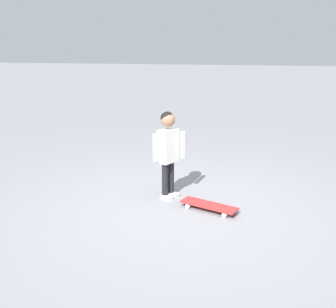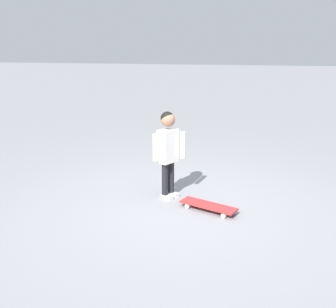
% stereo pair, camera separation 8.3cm
% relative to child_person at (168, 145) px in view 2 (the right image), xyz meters
% --- Properties ---
extents(ground_plane, '(50.00, 50.00, 0.00)m').
position_rel_child_person_xyz_m(ground_plane, '(0.35, 0.24, -0.66)').
color(ground_plane, gray).
extents(child_person, '(0.28, 0.36, 1.06)m').
position_rel_child_person_xyz_m(child_person, '(0.00, 0.00, 0.00)').
color(child_person, black).
rests_on(child_person, ground).
extents(skateboard, '(0.44, 0.68, 0.07)m').
position_rel_child_person_xyz_m(skateboard, '(0.33, 0.52, -0.60)').
color(skateboard, '#B22D2D').
rests_on(skateboard, ground).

